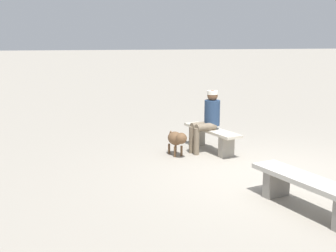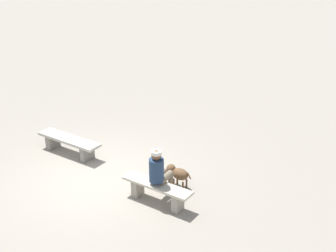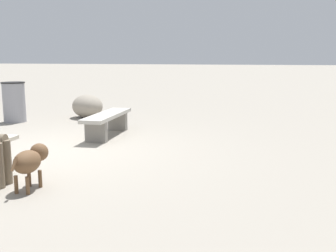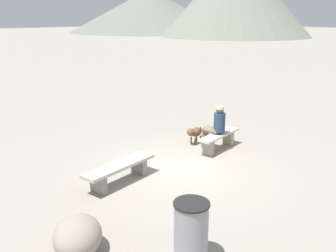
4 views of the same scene
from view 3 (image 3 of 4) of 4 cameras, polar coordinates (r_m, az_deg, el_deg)
name	(u,v)px [view 3 (image 3 of 4)]	position (r m, az deg, el deg)	size (l,w,h in m)	color
ground	(45,153)	(6.72, -17.69, -3.81)	(210.00, 210.00, 0.06)	gray
bench_left	(108,120)	(7.72, -8.89, 0.85)	(1.90, 0.76, 0.45)	gray
dog	(30,160)	(4.78, -19.61, -4.75)	(0.66, 0.32, 0.50)	brown
trash_bin	(14,102)	(10.02, -21.73, 3.30)	(0.55, 0.55, 0.96)	gray
boulder	(87,106)	(10.22, -11.78, 2.88)	(0.94, 0.75, 0.60)	gray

